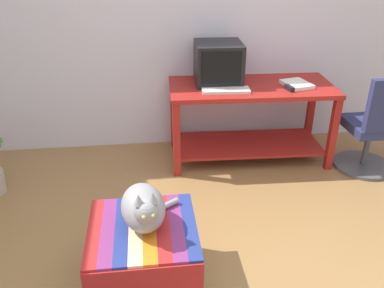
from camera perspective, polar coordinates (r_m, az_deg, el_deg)
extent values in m
cube|color=silver|center=(3.80, -1.05, 18.62)|extent=(8.00, 0.10, 2.60)
cube|color=maroon|center=(3.41, -2.18, 0.48)|extent=(0.06, 0.06, 0.67)
cube|color=maroon|center=(3.71, 19.19, 1.21)|extent=(0.06, 0.06, 0.67)
cube|color=maroon|center=(4.18, 16.35, 4.57)|extent=(0.06, 0.06, 0.67)
cube|color=maroon|center=(3.92, -2.57, 4.15)|extent=(0.06, 0.06, 0.67)
cube|color=maroon|center=(3.83, 7.83, 0.03)|extent=(1.34, 0.60, 0.02)
cube|color=maroon|center=(3.61, 8.38, 7.89)|extent=(1.46, 0.70, 0.04)
cube|color=black|center=(3.65, 3.63, 8.83)|extent=(0.29, 0.28, 0.02)
cube|color=black|center=(3.61, 3.71, 11.35)|extent=(0.42, 0.41, 0.35)
cube|color=black|center=(3.41, 4.19, 10.57)|extent=(0.33, 0.03, 0.28)
cube|color=beige|center=(3.42, 4.77, 7.55)|extent=(0.41, 0.18, 0.02)
cube|color=white|center=(3.66, 14.52, 8.16)|extent=(0.25, 0.29, 0.03)
cube|color=tan|center=(2.47, -6.74, -15.40)|extent=(0.58, 0.56, 0.39)
cube|color=#AD2323|center=(2.36, -13.65, -11.95)|extent=(0.08, 0.60, 0.02)
cube|color=#7A2D6B|center=(2.35, -11.76, -11.89)|extent=(0.08, 0.60, 0.02)
cube|color=navy|center=(2.35, -9.87, -11.82)|extent=(0.08, 0.60, 0.02)
cube|color=beige|center=(2.34, -7.96, -11.74)|extent=(0.08, 0.60, 0.02)
cube|color=orange|center=(2.34, -6.05, -11.65)|extent=(0.08, 0.60, 0.02)
cube|color=#AD2323|center=(2.34, -4.15, -11.54)|extent=(0.08, 0.60, 0.02)
cube|color=#7A2D6B|center=(2.34, -2.24, -11.42)|extent=(0.08, 0.60, 0.02)
cube|color=navy|center=(2.35, -0.35, -11.29)|extent=(0.08, 0.60, 0.02)
ellipsoid|color=gray|center=(2.28, -6.89, -8.86)|extent=(0.29, 0.38, 0.24)
sphere|color=gray|center=(2.14, -6.43, -9.40)|extent=(0.13, 0.13, 0.13)
cylinder|color=gray|center=(2.42, -4.70, -9.11)|extent=(0.25, 0.18, 0.04)
cone|color=gray|center=(2.09, -7.55, -7.77)|extent=(0.05, 0.05, 0.06)
cone|color=gray|center=(2.09, -5.55, -7.50)|extent=(0.05, 0.05, 0.06)
sphere|color=#C6D151|center=(2.08, -6.82, -10.20)|extent=(0.02, 0.02, 0.02)
sphere|color=#C6D151|center=(2.09, -5.54, -10.02)|extent=(0.02, 0.02, 0.02)
cylinder|color=#4C4C51|center=(4.00, 22.90, -2.75)|extent=(0.52, 0.52, 0.03)
cylinder|color=#4C4C51|center=(3.91, 23.38, -0.39)|extent=(0.05, 0.05, 0.34)
cube|color=navy|center=(3.83, 23.95, 2.40)|extent=(0.42, 0.42, 0.08)
cube|color=black|center=(3.54, 13.56, 7.67)|extent=(0.06, 0.12, 0.04)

